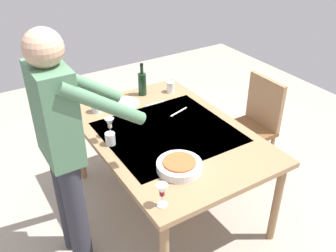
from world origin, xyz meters
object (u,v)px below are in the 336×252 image
(dining_table, at_px, (168,139))
(wine_glass_left, at_px, (162,191))
(water_cup_near_left, at_px, (96,106))
(wine_glass_right, at_px, (110,124))
(person_server, at_px, (63,144))
(serving_bowl_pasta, at_px, (179,166))
(chair_near, at_px, (255,121))
(water_cup_far_left, at_px, (171,87))
(wine_bottle, at_px, (142,83))
(water_cup_near_right, at_px, (110,139))
(dinner_plate_near, at_px, (126,103))

(dining_table, xyz_separation_m, wine_glass_left, (-0.66, 0.45, 0.17))
(water_cup_near_left, bearing_deg, wine_glass_left, 174.95)
(wine_glass_left, xyz_separation_m, wine_glass_right, (0.83, -0.05, 0.00))
(person_server, height_order, water_cup_near_left, person_server)
(dining_table, distance_m, serving_bowl_pasta, 0.48)
(chair_near, height_order, water_cup_far_left, chair_near)
(chair_near, xyz_separation_m, wine_bottle, (0.64, 0.79, 0.31))
(wine_bottle, relative_size, water_cup_far_left, 2.96)
(water_cup_far_left, bearing_deg, wine_bottle, 69.67)
(dining_table, height_order, wine_glass_right, wine_glass_right)
(wine_glass_left, relative_size, water_cup_near_right, 1.66)
(wine_bottle, xyz_separation_m, dinner_plate_near, (-0.08, 0.21, -0.10))
(water_cup_near_left, distance_m, water_cup_near_right, 0.51)
(person_server, height_order, wine_bottle, person_server)
(wine_glass_left, bearing_deg, water_cup_near_right, -0.73)
(serving_bowl_pasta, bearing_deg, wine_glass_left, 130.14)
(water_cup_near_left, bearing_deg, dinner_plate_near, -89.72)
(person_server, xyz_separation_m, wine_bottle, (0.74, -0.95, -0.12))
(wine_glass_right, relative_size, water_cup_near_left, 1.46)
(water_cup_far_left, height_order, serving_bowl_pasta, water_cup_far_left)
(wine_glass_right, height_order, water_cup_near_left, wine_glass_right)
(wine_bottle, height_order, serving_bowl_pasta, wine_bottle)
(water_cup_near_right, bearing_deg, water_cup_far_left, -59.10)
(wine_bottle, distance_m, wine_glass_right, 0.72)
(chair_near, height_order, water_cup_near_right, chair_near)
(water_cup_near_right, distance_m, water_cup_far_left, 0.95)
(wine_glass_right, xyz_separation_m, serving_bowl_pasta, (-0.61, -0.21, -0.07))
(water_cup_far_left, bearing_deg, wine_glass_left, 145.92)
(water_cup_near_left, relative_size, water_cup_far_left, 1.03)
(chair_near, bearing_deg, water_cup_near_left, 66.44)
(dining_table, bearing_deg, serving_bowl_pasta, 157.13)
(person_server, height_order, dinner_plate_near, person_server)
(water_cup_far_left, bearing_deg, serving_bowl_pasta, 150.65)
(chair_near, bearing_deg, wine_bottle, 51.30)
(chair_near, height_order, wine_bottle, wine_bottle)
(water_cup_near_right, bearing_deg, person_server, 114.09)
(dining_table, distance_m, water_cup_near_left, 0.68)
(water_cup_far_left, distance_m, serving_bowl_pasta, 1.14)
(wine_bottle, bearing_deg, chair_near, -128.70)
(wine_glass_left, height_order, water_cup_near_right, wine_glass_left)
(wine_glass_left, distance_m, serving_bowl_pasta, 0.35)
(dining_table, height_order, wine_bottle, wine_bottle)
(dining_table, height_order, chair_near, chair_near)
(wine_bottle, bearing_deg, serving_bowl_pasta, 163.56)
(dining_table, distance_m, dinner_plate_near, 0.58)
(water_cup_near_left, bearing_deg, water_cup_near_right, 168.71)
(dining_table, xyz_separation_m, person_server, (-0.09, 0.81, 0.29))
(serving_bowl_pasta, bearing_deg, person_server, 61.35)
(person_server, relative_size, water_cup_near_left, 16.34)
(dining_table, height_order, dinner_plate_near, dinner_plate_near)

